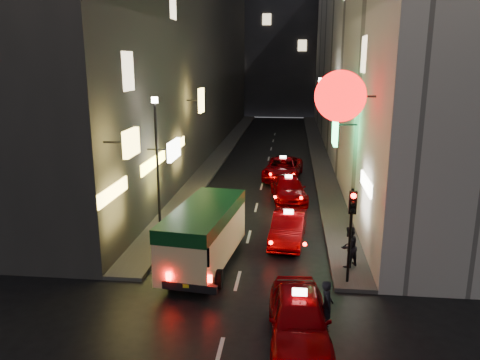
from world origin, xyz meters
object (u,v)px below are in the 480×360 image
(taxi_near, at_px, (299,314))
(lamp_post, at_px, (157,156))
(minibus, at_px, (204,229))
(traffic_light, at_px, (352,216))
(pedestrian_crossing, at_px, (327,302))

(taxi_near, distance_m, lamp_post, 10.71)
(minibus, distance_m, traffic_light, 5.69)
(taxi_near, height_order, traffic_light, traffic_light)
(traffic_light, bearing_deg, minibus, 167.67)
(pedestrian_crossing, height_order, traffic_light, traffic_light)
(minibus, distance_m, lamp_post, 4.84)
(minibus, relative_size, pedestrian_crossing, 3.27)
(taxi_near, height_order, pedestrian_crossing, taxi_near)
(minibus, bearing_deg, traffic_light, -12.33)
(pedestrian_crossing, bearing_deg, traffic_light, -21.18)
(minibus, distance_m, taxi_near, 6.03)
(taxi_near, bearing_deg, lamp_post, 128.32)
(minibus, bearing_deg, taxi_near, -52.55)
(traffic_light, bearing_deg, lamp_post, 151.09)
(minibus, height_order, traffic_light, traffic_light)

